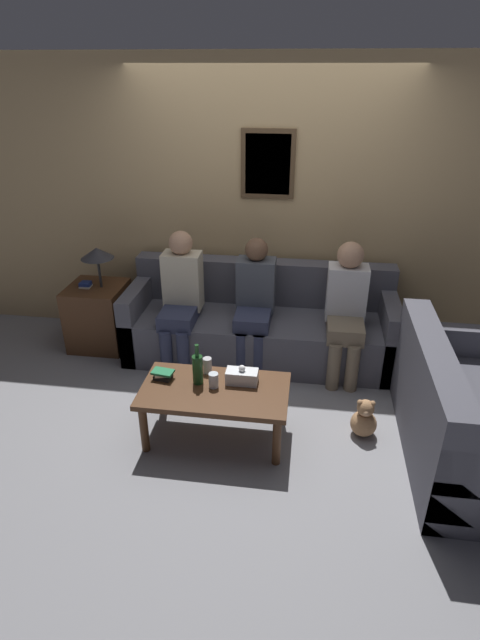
{
  "coord_description": "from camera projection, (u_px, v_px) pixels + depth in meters",
  "views": [
    {
      "loc": [
        0.4,
        -3.64,
        2.48
      ],
      "look_at": [
        -0.1,
        -0.15,
        0.68
      ],
      "focal_mm": 28.0,
      "sensor_mm": 36.0,
      "label": 1
    }
  ],
  "objects": [
    {
      "name": "ground_plane",
      "position": [
        253.0,
        381.0,
        4.39
      ],
      "size": [
        16.0,
        16.0,
        0.0
      ],
      "primitive_type": "plane",
      "color": "gray"
    },
    {
      "name": "wall_back",
      "position": [
        267.0,
        208.0,
        4.63
      ],
      "size": [
        9.0,
        0.08,
        2.6
      ],
      "color": "tan",
      "rests_on": "ground_plane"
    },
    {
      "name": "couch_main",
      "position": [
        260.0,
        325.0,
        4.7
      ],
      "size": [
        2.45,
        0.83,
        0.85
      ],
      "color": "#4C4C56",
      "rests_on": "ground_plane"
    },
    {
      "name": "couch_side",
      "position": [
        463.0,
        419.0,
        3.45
      ],
      "size": [
        0.83,
        1.55,
        0.85
      ],
      "rotation": [
        0.0,
        0.0,
        1.57
      ],
      "color": "#4C4C56",
      "rests_on": "ground_plane"
    },
    {
      "name": "coffee_table",
      "position": [
        215.0,
        395.0,
        3.59
      ],
      "size": [
        1.06,
        0.58,
        0.42
      ],
      "color": "#4C2D19",
      "rests_on": "ground_plane"
    },
    {
      "name": "side_table_with_lamp",
      "position": [
        99.0,
        313.0,
        4.83
      ],
      "size": [
        0.52,
        0.52,
        1.01
      ],
      "color": "#4C2D19",
      "rests_on": "ground_plane"
    },
    {
      "name": "wine_bottle",
      "position": [
        198.0,
        369.0,
        3.58
      ],
      "size": [
        0.08,
        0.08,
        0.32
      ],
      "color": "#19421E",
      "rests_on": "coffee_table"
    },
    {
      "name": "drinking_glass",
      "position": [
        214.0,
        380.0,
        3.56
      ],
      "size": [
        0.07,
        0.07,
        0.11
      ],
      "color": "silver",
      "rests_on": "coffee_table"
    },
    {
      "name": "book_stack",
      "position": [
        163.0,
        374.0,
        3.66
      ],
      "size": [
        0.17,
        0.12,
        0.07
      ],
      "color": "black",
      "rests_on": "coffee_table"
    },
    {
      "name": "soda_can",
      "position": [
        207.0,
        365.0,
        3.72
      ],
      "size": [
        0.07,
        0.07,
        0.12
      ],
      "color": "#BCBCC1",
      "rests_on": "coffee_table"
    },
    {
      "name": "tissue_box",
      "position": [
        242.0,
        376.0,
        3.61
      ],
      "size": [
        0.23,
        0.12,
        0.15
      ],
      "color": "silver",
      "rests_on": "coffee_table"
    },
    {
      "name": "person_left",
      "position": [
        181.0,
        294.0,
        4.47
      ],
      "size": [
        0.34,
        0.57,
        1.2
      ],
      "color": "#2D334C",
      "rests_on": "ground_plane"
    },
    {
      "name": "person_middle",
      "position": [
        254.0,
        299.0,
        4.44
      ],
      "size": [
        0.34,
        0.58,
        1.15
      ],
      "color": "#2D334C",
      "rests_on": "ground_plane"
    },
    {
      "name": "person_right",
      "position": [
        346.0,
        305.0,
        4.27
      ],
      "size": [
        0.34,
        0.58,
        1.18
      ],
      "color": "#756651",
      "rests_on": "ground_plane"
    },
    {
      "name": "teddy_bear",
      "position": [
        364.0,
        420.0,
        3.71
      ],
      "size": [
        0.2,
        0.2,
        0.31
      ],
      "color": "#A87A51",
      "rests_on": "ground_plane"
    }
  ]
}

